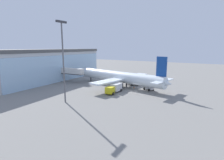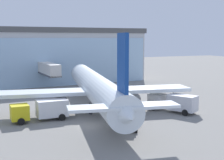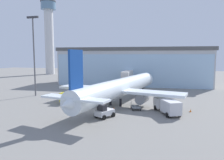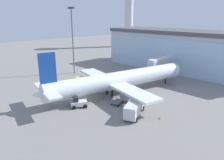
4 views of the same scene
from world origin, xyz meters
The scene contains 12 objects.
ground centered at (0.00, 0.00, 0.00)m, with size 240.00×240.00×0.00m, color gray.
terminal_building centered at (0.01, 40.55, 6.58)m, with size 53.90×18.70×13.16m.
jet_bridge centered at (0.46, 28.98, 4.29)m, with size 2.93×12.47×5.66m.
control_tower centered at (-52.16, 69.43, 22.75)m, with size 8.25×8.25×39.57m.
apron_light_mast centered at (-20.13, 10.73, 11.86)m, with size 3.20×0.40×20.18m.
airplane centered at (3.27, 7.49, 3.47)m, with size 28.04×39.31×11.28m.
catering_truck centered at (-5.27, 4.72, 1.47)m, with size 7.35×2.65×2.65m.
fuel_truck centered at (13.42, 2.02, 1.47)m, with size 5.29×7.50×2.65m.
baggage_cart centered at (7.44, 3.48, 0.50)m, with size 2.44×3.17×1.50m.
pushback_tug centered at (3.30, -3.47, 0.97)m, with size 3.28×3.68×2.30m.
safety_cone_nose centered at (3.49, 1.94, 0.28)m, with size 0.36×0.36×0.55m, color orange.
safety_cone_wingtip centered at (17.53, 4.38, 0.28)m, with size 0.36×0.36×0.55m, color orange.
Camera 4 is at (38.02, -25.87, 17.94)m, focal length 35.00 mm.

